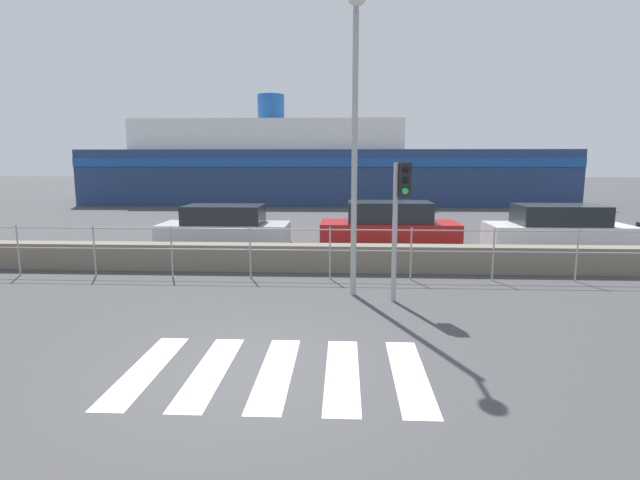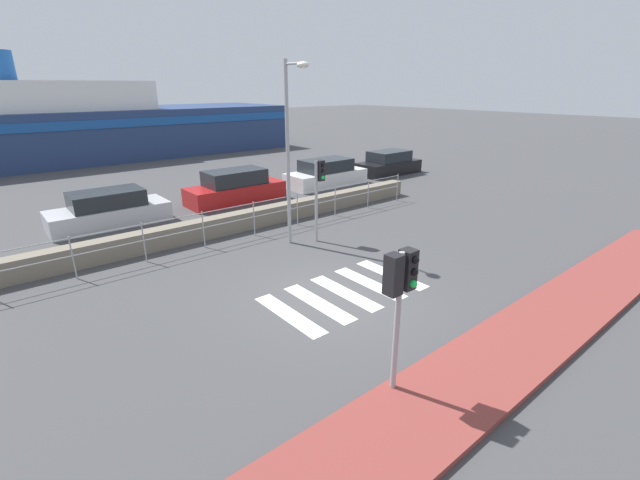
{
  "view_description": "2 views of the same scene",
  "coord_description": "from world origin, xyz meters",
  "px_view_note": "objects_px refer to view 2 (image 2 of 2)",
  "views": [
    {
      "loc": [
        1.31,
        -6.35,
        2.84
      ],
      "look_at": [
        0.9,
        2.0,
        1.5
      ],
      "focal_mm": 28.0,
      "sensor_mm": 36.0,
      "label": 1
    },
    {
      "loc": [
        -6.52,
        -7.36,
        5.14
      ],
      "look_at": [
        0.37,
        1.0,
        1.2
      ],
      "focal_mm": 24.0,
      "sensor_mm": 36.0,
      "label": 2
    }
  ],
  "objects_px": {
    "traffic_light_near": "(400,285)",
    "parked_car_red": "(236,188)",
    "ferry_boat": "(64,128)",
    "traffic_light_far": "(319,183)",
    "streetlamp": "(291,135)",
    "parked_car_white": "(326,174)",
    "parked_car_silver": "(109,211)",
    "parked_car_black": "(389,164)"
  },
  "relations": [
    {
      "from": "traffic_light_near",
      "to": "parked_car_silver",
      "type": "distance_m",
      "value": 13.58
    },
    {
      "from": "traffic_light_far",
      "to": "parked_car_red",
      "type": "height_order",
      "value": "traffic_light_far"
    },
    {
      "from": "parked_car_silver",
      "to": "parked_car_red",
      "type": "relative_size",
      "value": 0.95
    },
    {
      "from": "streetlamp",
      "to": "parked_car_white",
      "type": "bearing_deg",
      "value": 42.84
    },
    {
      "from": "parked_car_white",
      "to": "parked_car_black",
      "type": "height_order",
      "value": "parked_car_white"
    },
    {
      "from": "traffic_light_near",
      "to": "streetlamp",
      "type": "height_order",
      "value": "streetlamp"
    },
    {
      "from": "parked_car_black",
      "to": "streetlamp",
      "type": "bearing_deg",
      "value": -151.98
    },
    {
      "from": "parked_car_white",
      "to": "traffic_light_far",
      "type": "bearing_deg",
      "value": -131.85
    },
    {
      "from": "parked_car_white",
      "to": "traffic_light_near",
      "type": "bearing_deg",
      "value": -126.18
    },
    {
      "from": "traffic_light_far",
      "to": "parked_car_black",
      "type": "distance_m",
      "value": 12.75
    },
    {
      "from": "traffic_light_near",
      "to": "ferry_boat",
      "type": "relative_size",
      "value": 0.09
    },
    {
      "from": "streetlamp",
      "to": "parked_car_red",
      "type": "bearing_deg",
      "value": 78.49
    },
    {
      "from": "streetlamp",
      "to": "parked_car_black",
      "type": "xyz_separation_m",
      "value": [
        11.77,
        6.26,
        -3.07
      ]
    },
    {
      "from": "ferry_boat",
      "to": "parked_car_black",
      "type": "distance_m",
      "value": 22.93
    },
    {
      "from": "streetlamp",
      "to": "parked_car_black",
      "type": "height_order",
      "value": "streetlamp"
    },
    {
      "from": "parked_car_black",
      "to": "traffic_light_far",
      "type": "bearing_deg",
      "value": -149.01
    },
    {
      "from": "traffic_light_far",
      "to": "parked_car_black",
      "type": "xyz_separation_m",
      "value": [
        10.86,
        6.52,
        -1.46
      ]
    },
    {
      "from": "traffic_light_far",
      "to": "ferry_boat",
      "type": "distance_m",
      "value": 24.78
    },
    {
      "from": "ferry_boat",
      "to": "parked_car_black",
      "type": "relative_size",
      "value": 7.43
    },
    {
      "from": "parked_car_red",
      "to": "parked_car_white",
      "type": "distance_m",
      "value": 5.48
    },
    {
      "from": "traffic_light_far",
      "to": "ferry_boat",
      "type": "xyz_separation_m",
      "value": [
        -3.17,
        24.57,
        0.24
      ]
    },
    {
      "from": "traffic_light_far",
      "to": "parked_car_silver",
      "type": "distance_m",
      "value": 8.43
    },
    {
      "from": "ferry_boat",
      "to": "parked_car_white",
      "type": "distance_m",
      "value": 20.25
    },
    {
      "from": "traffic_light_near",
      "to": "parked_car_silver",
      "type": "relative_size",
      "value": 0.62
    },
    {
      "from": "parked_car_red",
      "to": "parked_car_white",
      "type": "bearing_deg",
      "value": -0.0
    },
    {
      "from": "traffic_light_far",
      "to": "streetlamp",
      "type": "xyz_separation_m",
      "value": [
        -0.92,
        0.26,
        1.6
      ]
    },
    {
      "from": "ferry_boat",
      "to": "parked_car_white",
      "type": "relative_size",
      "value": 6.91
    },
    {
      "from": "streetlamp",
      "to": "parked_car_silver",
      "type": "distance_m",
      "value": 8.16
    },
    {
      "from": "traffic_light_near",
      "to": "parked_car_white",
      "type": "height_order",
      "value": "traffic_light_near"
    },
    {
      "from": "streetlamp",
      "to": "traffic_light_far",
      "type": "bearing_deg",
      "value": -15.65
    },
    {
      "from": "traffic_light_near",
      "to": "streetlamp",
      "type": "relative_size",
      "value": 0.46
    },
    {
      "from": "traffic_light_far",
      "to": "parked_car_red",
      "type": "relative_size",
      "value": 0.62
    },
    {
      "from": "traffic_light_far",
      "to": "parked_car_white",
      "type": "xyz_separation_m",
      "value": [
        5.84,
        6.52,
        -1.45
      ]
    },
    {
      "from": "parked_car_silver",
      "to": "parked_car_white",
      "type": "xyz_separation_m",
      "value": [
        10.98,
        0.0,
        0.02
      ]
    },
    {
      "from": "traffic_light_near",
      "to": "ferry_boat",
      "type": "height_order",
      "value": "ferry_boat"
    },
    {
      "from": "traffic_light_far",
      "to": "parked_car_white",
      "type": "bearing_deg",
      "value": 48.15
    },
    {
      "from": "streetlamp",
      "to": "traffic_light_near",
      "type": "bearing_deg",
      "value": -113.19
    },
    {
      "from": "traffic_light_near",
      "to": "parked_car_red",
      "type": "bearing_deg",
      "value": 72.07
    },
    {
      "from": "traffic_light_near",
      "to": "streetlamp",
      "type": "distance_m",
      "value": 7.96
    },
    {
      "from": "parked_car_silver",
      "to": "parked_car_red",
      "type": "height_order",
      "value": "parked_car_red"
    },
    {
      "from": "traffic_light_far",
      "to": "streetlamp",
      "type": "bearing_deg",
      "value": 164.35
    },
    {
      "from": "parked_car_white",
      "to": "parked_car_black",
      "type": "xyz_separation_m",
      "value": [
        5.02,
        0.0,
        -0.01
      ]
    }
  ]
}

